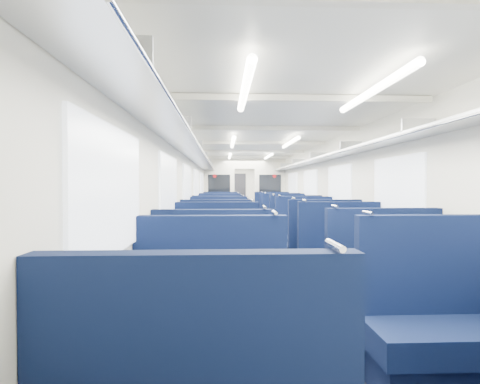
{
  "coord_description": "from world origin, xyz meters",
  "views": [
    {
      "loc": [
        -0.74,
        -9.73,
        1.46
      ],
      "look_at": [
        -0.22,
        1.79,
        1.23
      ],
      "focal_mm": 28.36,
      "sensor_mm": 36.0,
      "label": 1
    }
  ],
  "objects": [
    {
      "name": "floor",
      "position": [
        0.0,
        0.0,
        0.0
      ],
      "size": [
        2.8,
        18.0,
        0.01
      ],
      "primitive_type": "cube",
      "color": "black",
      "rests_on": "ground"
    },
    {
      "name": "ceiling",
      "position": [
        0.0,
        0.0,
        2.35
      ],
      "size": [
        2.8,
        18.0,
        0.01
      ],
      "primitive_type": "cube",
      "color": "white",
      "rests_on": "wall_left"
    },
    {
      "name": "wall_left",
      "position": [
        -1.4,
        0.0,
        1.18
      ],
      "size": [
        0.02,
        18.0,
        2.35
      ],
      "primitive_type": "cube",
      "color": "silver",
      "rests_on": "floor"
    },
    {
      "name": "dado_left",
      "position": [
        -1.39,
        0.0,
        0.35
      ],
      "size": [
        0.03,
        17.9,
        0.7
      ],
      "primitive_type": "cube",
      "color": "black",
      "rests_on": "floor"
    },
    {
      "name": "wall_right",
      "position": [
        1.4,
        0.0,
        1.18
      ],
      "size": [
        0.02,
        18.0,
        2.35
      ],
      "primitive_type": "cube",
      "color": "silver",
      "rests_on": "floor"
    },
    {
      "name": "dado_right",
      "position": [
        1.39,
        0.0,
        0.35
      ],
      "size": [
        0.03,
        17.9,
        0.7
      ],
      "primitive_type": "cube",
      "color": "black",
      "rests_on": "floor"
    },
    {
      "name": "wall_far",
      "position": [
        0.0,
        9.0,
        1.18
      ],
      "size": [
        2.8,
        0.02,
        2.35
      ],
      "primitive_type": "cube",
      "color": "silver",
      "rests_on": "floor"
    },
    {
      "name": "luggage_rack_left",
      "position": [
        -1.21,
        0.0,
        1.97
      ],
      "size": [
        0.36,
        17.4,
        0.18
      ],
      "color": "#B2B5BA",
      "rests_on": "wall_left"
    },
    {
      "name": "luggage_rack_right",
      "position": [
        1.21,
        0.0,
        1.97
      ],
      "size": [
        0.36,
        17.4,
        0.18
      ],
      "color": "#B2B5BA",
      "rests_on": "wall_right"
    },
    {
      "name": "windows",
      "position": [
        0.0,
        -0.46,
        1.42
      ],
      "size": [
        2.78,
        15.6,
        0.75
      ],
      "color": "white",
      "rests_on": "wall_left"
    },
    {
      "name": "ceiling_fittings",
      "position": [
        0.0,
        -0.26,
        2.29
      ],
      "size": [
        2.7,
        16.06,
        0.11
      ],
      "color": "white",
      "rests_on": "ceiling"
    },
    {
      "name": "end_door",
      "position": [
        0.0,
        8.94,
        1.0
      ],
      "size": [
        0.75,
        0.06,
        2.0
      ],
      "primitive_type": "cube",
      "color": "black",
      "rests_on": "floor"
    },
    {
      "name": "bulkhead",
      "position": [
        -0.0,
        3.29,
        1.23
      ],
      "size": [
        2.8,
        0.1,
        2.35
      ],
      "color": "white",
      "rests_on": "floor"
    },
    {
      "name": "seat_2",
      "position": [
        -0.83,
        -7.06,
        0.39
      ],
      "size": [
        1.13,
        0.62,
        1.26
      ],
      "color": "#0C183B",
      "rests_on": "floor"
    },
    {
      "name": "seat_3",
      "position": [
        0.83,
        -7.09,
        0.39
      ],
      "size": [
        1.13,
        0.62,
        1.26
      ],
      "color": "#0C183B",
      "rests_on": "floor"
    },
    {
      "name": "seat_4",
      "position": [
        -0.83,
        -6.05,
        0.39
      ],
      "size": [
        1.13,
        0.62,
        1.26
      ],
      "color": "#0C183B",
      "rests_on": "floor"
    },
    {
      "name": "seat_5",
      "position": [
        0.83,
        -5.93,
        0.39
      ],
      "size": [
        1.13,
        0.62,
        1.26
      ],
      "color": "#0C183B",
      "rests_on": "floor"
    },
    {
      "name": "seat_6",
      "position": [
        -0.83,
        -4.87,
        0.39
      ],
      "size": [
        1.13,
        0.62,
        1.26
      ],
      "color": "#0C183B",
      "rests_on": "floor"
    },
    {
      "name": "seat_7",
      "position": [
        0.83,
        -4.87,
        0.39
      ],
      "size": [
        1.13,
        0.62,
        1.26
      ],
      "color": "#0C183B",
      "rests_on": "floor"
    },
    {
      "name": "seat_8",
      "position": [
        -0.83,
        -3.71,
        0.39
      ],
      "size": [
        1.13,
        0.62,
        1.26
      ],
      "color": "#0C183B",
      "rests_on": "floor"
    },
    {
      "name": "seat_9",
      "position": [
        0.83,
        -3.8,
        0.39
      ],
      "size": [
        1.13,
        0.62,
        1.26
      ],
      "color": "#0C183B",
      "rests_on": "floor"
    },
    {
      "name": "seat_10",
      "position": [
        -0.83,
        -2.58,
        0.39
      ],
      "size": [
        1.13,
        0.62,
        1.26
      ],
      "color": "#0C183B",
      "rests_on": "floor"
    },
    {
      "name": "seat_11",
      "position": [
        0.83,
        -2.63,
        0.39
      ],
      "size": [
        1.13,
        0.62,
        1.26
      ],
      "color": "#0C183B",
      "rests_on": "floor"
    },
    {
      "name": "seat_12",
      "position": [
        -0.83,
        -1.48,
        0.39
      ],
      "size": [
        1.13,
        0.62,
        1.26
      ],
      "color": "#0C183B",
      "rests_on": "floor"
    },
    {
      "name": "seat_13",
      "position": [
        0.83,
        -1.45,
        0.39
      ],
      "size": [
        1.13,
        0.62,
        1.26
      ],
      "color": "#0C183B",
      "rests_on": "floor"
    },
    {
      "name": "seat_14",
      "position": [
        -0.83,
        -0.15,
        0.39
      ],
      "size": [
        1.13,
        0.62,
        1.26
      ],
      "color": "#0C183B",
      "rests_on": "floor"
    },
    {
      "name": "seat_15",
      "position": [
        0.83,
        -0.16,
        0.39
      ],
      "size": [
        1.13,
        0.62,
        1.26
      ],
      "color": "#0C183B",
      "rests_on": "floor"
    },
    {
      "name": "seat_16",
      "position": [
        -0.83,
        0.89,
        0.39
      ],
      "size": [
        1.13,
        0.62,
        1.26
      ],
      "color": "#0C183B",
      "rests_on": "floor"
    },
    {
      "name": "seat_17",
      "position": [
        0.83,
        0.86,
        0.39
      ],
      "size": [
        1.13,
        0.62,
        1.26
      ],
      "color": "#0C183B",
      "rests_on": "floor"
    },
    {
      "name": "seat_18",
      "position": [
        -0.83,
        2.14,
        0.39
      ],
      "size": [
        1.13,
        0.62,
        1.26
      ],
      "color": "#0C183B",
      "rests_on": "floor"
    },
    {
      "name": "seat_19",
      "position": [
        0.83,
        2.12,
        0.39
      ],
      "size": [
        1.13,
        0.62,
        1.26
      ],
      "color": "#0C183B",
      "rests_on": "floor"
    }
  ]
}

